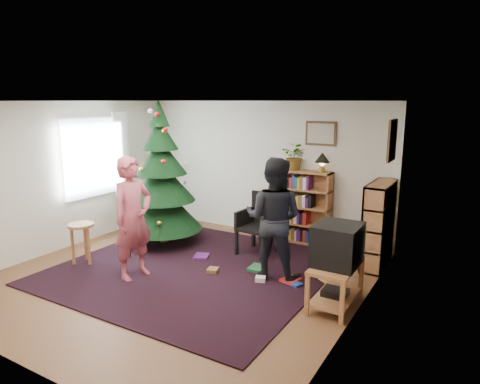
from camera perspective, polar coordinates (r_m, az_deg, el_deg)
The scene contains 23 objects.
floor at distance 6.41m, azimuth -7.77°, elevation -11.01°, with size 5.00×5.00×0.00m, color brown.
ceiling at distance 5.90m, azimuth -8.48°, elevation 11.92°, with size 5.00×5.00×0.00m, color white.
wall_back at distance 8.11m, azimuth 2.93°, elevation 3.19°, with size 5.00×0.02×2.50m, color silver.
wall_front at distance 4.43m, azimuth -28.70°, elevation -5.90°, with size 5.00×0.02×2.50m, color silver.
wall_left at distance 7.82m, azimuth -22.63°, elevation 1.93°, with size 0.02×5.00×2.50m, color silver.
wall_right at distance 4.92m, azimuth 15.39°, elevation -3.13°, with size 0.02×5.00×2.50m, color silver.
rug at distance 6.63m, azimuth -6.16°, elevation -10.08°, with size 3.80×3.60×0.02m, color black.
window_pane at distance 8.13m, azimuth -19.29°, elevation 4.33°, with size 0.04×1.20×1.40m, color silver.
curtain at distance 8.57m, azimuth -15.56°, elevation 4.93°, with size 0.06×0.35×1.60m, color white.
picture_back at distance 7.54m, azimuth 10.74°, elevation 7.68°, with size 0.55×0.03×0.42m.
picture_right at distance 6.50m, azimuth 19.63°, elevation 6.50°, with size 0.03×0.50×0.60m.
christmas_tree at distance 7.58m, azimuth -10.40°, elevation 0.84°, with size 1.39×1.39×2.52m.
bookshelf_back at distance 7.70m, azimuth 8.55°, elevation -1.87°, with size 0.95×0.30×1.30m.
bookshelf_right at distance 6.88m, azimuth 17.99°, elevation -4.03°, with size 0.30×0.95×1.30m.
tv_stand at distance 5.51m, azimuth 12.63°, elevation -11.55°, with size 0.48×0.87×0.55m.
crt_tv at distance 5.34m, azimuth 12.84°, elevation -6.83°, with size 0.53×0.58×0.50m.
armchair at distance 7.12m, azimuth 2.77°, elevation -3.89°, with size 0.61×0.61×1.01m.
stool at distance 7.05m, azimuth -20.39°, elevation -5.14°, with size 0.39×0.39×0.65m.
person_standing at distance 6.22m, azimuth -14.07°, elevation -3.42°, with size 0.64×0.42×1.76m, color #A8434C.
person_by_chair at distance 6.07m, azimuth 4.50°, elevation -3.54°, with size 0.85×0.66×1.75m, color black.
potted_plant at distance 7.61m, azimuth 7.36°, elevation 4.74°, with size 0.44×0.38×0.49m, color gray.
table_lamp at distance 7.43m, azimuth 10.91°, elevation 4.36°, with size 0.26×0.26×0.34m.
floor_clutter at distance 6.34m, azimuth 3.00°, elevation -10.79°, with size 2.31×0.78×0.08m.
Camera 1 is at (3.69, -4.61, 2.51)m, focal length 32.00 mm.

